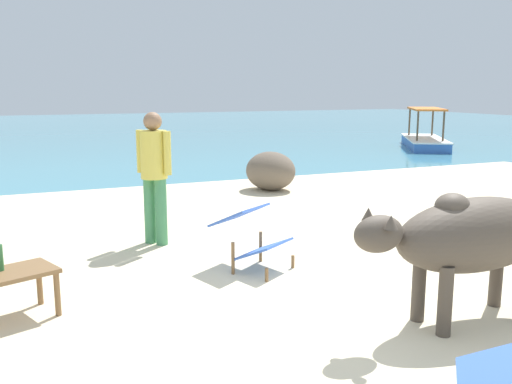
% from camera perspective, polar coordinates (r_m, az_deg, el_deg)
% --- Properties ---
extents(sand_beach, '(18.00, 14.00, 0.04)m').
position_cam_1_polar(sand_beach, '(5.13, 11.53, -11.67)').
color(sand_beach, beige).
rests_on(sand_beach, ground).
extents(water_surface, '(60.00, 36.00, 0.03)m').
position_cam_1_polar(water_surface, '(26.10, -17.07, 5.79)').
color(water_surface, teal).
rests_on(water_surface, ground).
extents(cow, '(1.92, 0.58, 1.09)m').
position_cam_1_polar(cow, '(4.86, 21.00, -4.23)').
color(cow, '#4C4238').
rests_on(cow, sand_beach).
extents(low_bench_table, '(0.87, 0.68, 0.42)m').
position_cam_1_polar(low_bench_table, '(5.08, -24.02, -8.21)').
color(low_bench_table, brown).
rests_on(low_bench_table, sand_beach).
extents(deck_chair_far, '(0.86, 0.93, 0.68)m').
position_cam_1_polar(deck_chair_far, '(5.95, -0.49, -4.23)').
color(deck_chair_far, brown).
rests_on(deck_chair_far, sand_beach).
extents(person_standing, '(0.34, 0.43, 1.62)m').
position_cam_1_polar(person_standing, '(6.91, -10.31, 2.42)').
color(person_standing, '#428956').
rests_on(person_standing, sand_beach).
extents(shore_rock_large, '(1.17, 1.24, 0.73)m').
position_cam_1_polar(shore_rock_large, '(10.57, 1.49, 2.15)').
color(shore_rock_large, '#6B5B4C').
rests_on(shore_rock_large, sand_beach).
extents(boat_blue, '(2.91, 3.73, 1.29)m').
position_cam_1_polar(boat_blue, '(19.26, 16.76, 5.16)').
color(boat_blue, '#3866B7').
rests_on(boat_blue, water_surface).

